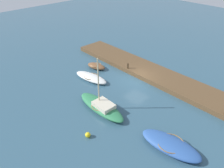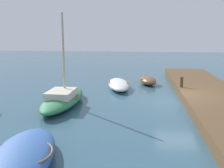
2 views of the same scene
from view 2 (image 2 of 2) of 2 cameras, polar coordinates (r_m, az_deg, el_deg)
The scene contains 7 objects.
ground_plane at distance 16.61m, azimuth 14.02°, elevation -3.90°, with size 84.00×84.00×0.00m, color #33566B.
dock_platform at distance 16.98m, azimuth 21.34°, elevation -3.06°, with size 22.86×3.80×0.55m, color brown.
rowboat_white at distance 20.02m, azimuth 1.42°, elevation -0.06°, with size 4.59×2.23×0.62m.
sailboat_green at distance 15.58m, azimuth -10.56°, elevation -3.08°, with size 5.92×1.92×5.33m.
motorboat_blue at distance 8.93m, azimuth -19.47°, elevation -15.12°, with size 5.13×2.66×0.73m.
dinghy_brown at distance 21.70m, azimuth 7.79°, elevation 0.78°, with size 2.73×1.79×0.66m.
mooring_post_mid_west at distance 18.45m, azimuth 14.92°, elevation 0.43°, with size 0.20×0.20×0.70m, color #47331E.
Camera 2 is at (-15.89, 2.32, 4.25)m, focal length 41.98 mm.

